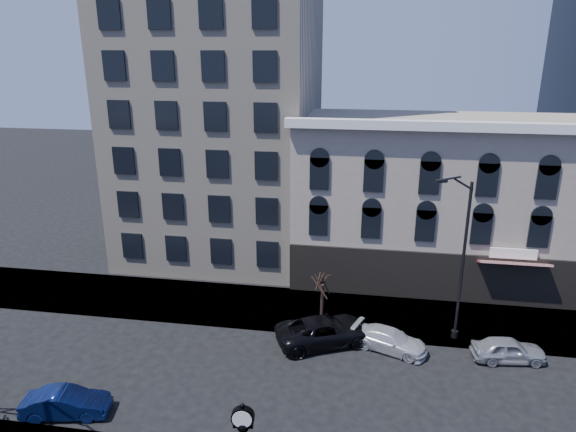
# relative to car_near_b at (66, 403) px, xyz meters

# --- Properties ---
(ground) EXTENTS (160.00, 160.00, 0.00)m
(ground) POSITION_rel_car_near_b_xyz_m (7.46, 4.07, -0.67)
(ground) COLOR black
(ground) RESTS_ON ground
(sidewalk_far) EXTENTS (160.00, 6.00, 0.12)m
(sidewalk_far) POSITION_rel_car_near_b_xyz_m (7.46, 12.07, -0.61)
(sidewalk_far) COLOR gray
(sidewalk_far) RESTS_ON ground
(cream_tower) EXTENTS (15.90, 15.40, 42.50)m
(cream_tower) POSITION_rel_car_near_b_xyz_m (1.35, 22.95, 18.65)
(cream_tower) COLOR beige
(cream_tower) RESTS_ON ground
(victorian_row) EXTENTS (22.60, 11.19, 12.50)m
(victorian_row) POSITION_rel_car_near_b_xyz_m (19.47, 19.96, 5.33)
(victorian_row) COLOR #A49587
(victorian_row) RESTS_ON ground
(street_lamp_far) EXTENTS (2.51, 1.31, 10.30)m
(street_lamp_far) POSITION_rel_car_near_b_xyz_m (18.70, 9.76, 7.22)
(street_lamp_far) COLOR black
(street_lamp_far) RESTS_ON sidewalk_far
(bare_tree_far) EXTENTS (2.33, 2.33, 4.00)m
(bare_tree_far) POSITION_rel_car_near_b_xyz_m (11.21, 10.86, 2.46)
(bare_tree_far) COLOR #301F18
(bare_tree_far) RESTS_ON sidewalk_far
(car_near_b) EXTENTS (4.27, 2.21, 1.34)m
(car_near_b) POSITION_rel_car_near_b_xyz_m (0.00, 0.00, 0.00)
(car_near_b) COLOR #0C194C
(car_near_b) RESTS_ON ground
(car_far_a) EXTENTS (6.44, 4.90, 1.62)m
(car_far_a) POSITION_rel_car_near_b_xyz_m (11.65, 8.33, 0.14)
(car_far_a) COLOR black
(car_far_a) RESTS_ON ground
(car_far_b) EXTENTS (4.74, 3.20, 1.28)m
(car_far_b) POSITION_rel_car_near_b_xyz_m (15.47, 8.24, -0.03)
(car_far_b) COLOR silver
(car_far_b) RESTS_ON ground
(car_far_c) EXTENTS (4.19, 2.11, 1.37)m
(car_far_c) POSITION_rel_car_near_b_xyz_m (22.03, 8.23, 0.01)
(car_far_c) COLOR #A5A8AD
(car_far_c) RESTS_ON ground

